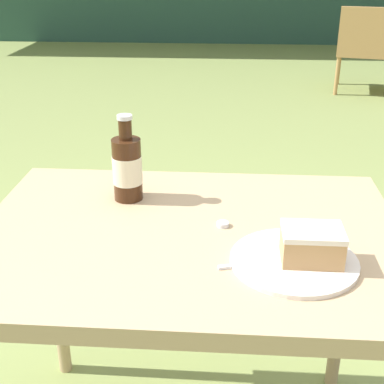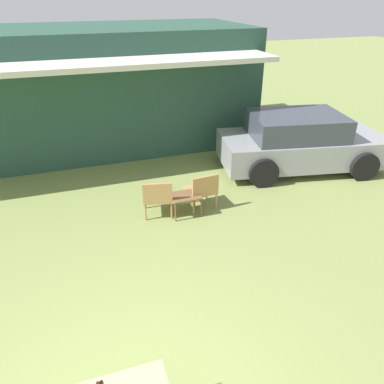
{
  "view_description": "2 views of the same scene",
  "coord_description": "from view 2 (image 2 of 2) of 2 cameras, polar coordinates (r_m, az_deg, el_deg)",
  "views": [
    {
      "loc": [
        0.08,
        -1.04,
        1.27
      ],
      "look_at": [
        0.0,
        0.1,
        0.75
      ],
      "focal_mm": 50.0,
      "sensor_mm": 36.0,
      "label": 1
    },
    {
      "loc": [
        -0.05,
        -2.22,
        4.1
      ],
      "look_at": [
        1.83,
        3.37,
        0.9
      ],
      "focal_mm": 35.0,
      "sensor_mm": 36.0,
      "label": 2
    }
  ],
  "objects": [
    {
      "name": "wicker_chair_cushioned",
      "position": [
        7.55,
        -5.26,
        -0.54
      ],
      "size": [
        0.68,
        0.63,
        0.81
      ],
      "rotation": [
        0.0,
        0.0,
        2.93
      ],
      "color": "#B2844C",
      "rests_on": "ground_plane"
    },
    {
      "name": "cabin_building",
      "position": [
        11.51,
        -19.94,
        14.44
      ],
      "size": [
        10.85,
        5.08,
        3.23
      ],
      "color": "#284C3D",
      "rests_on": "ground_plane"
    },
    {
      "name": "wicker_chair_plain",
      "position": [
        7.76,
        1.56,
        0.48
      ],
      "size": [
        0.62,
        0.57,
        0.81
      ],
      "rotation": [
        0.0,
        0.0,
        3.23
      ],
      "color": "#B2844C",
      "rests_on": "ground_plane"
    },
    {
      "name": "parked_car",
      "position": [
        9.91,
        16.07,
        7.25
      ],
      "size": [
        4.3,
        2.54,
        1.43
      ],
      "rotation": [
        0.0,
        0.0,
        -0.18
      ],
      "color": "gray",
      "rests_on": "ground_plane"
    },
    {
      "name": "garden_side_table",
      "position": [
        7.59,
        -1.03,
        -0.82
      ],
      "size": [
        0.6,
        0.46,
        0.43
      ],
      "color": "brown",
      "rests_on": "ground_plane"
    }
  ]
}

